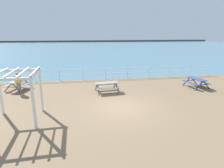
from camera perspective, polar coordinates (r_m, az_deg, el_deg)
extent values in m
cube|color=#846B4C|center=(11.84, 2.71, -7.82)|extent=(30.00, 24.00, 0.20)
cube|color=teal|center=(63.60, -7.11, 11.15)|extent=(142.00, 90.00, 0.01)
cube|color=#4C4C47|center=(106.52, -8.01, 12.78)|extent=(142.00, 6.00, 1.80)
cube|color=white|center=(18.87, -2.02, 4.65)|extent=(23.00, 0.06, 0.06)
cube|color=white|center=(18.96, -2.00, 3.24)|extent=(23.00, 0.05, 0.05)
cylinder|color=white|center=(20.07, -29.07, 1.82)|extent=(0.07, 0.07, 1.05)
cylinder|color=white|center=(19.40, -22.68, 2.17)|extent=(0.07, 0.07, 1.05)
cylinder|color=white|center=(18.98, -15.93, 2.51)|extent=(0.07, 0.07, 1.05)
cylinder|color=white|center=(18.84, -8.97, 2.82)|extent=(0.07, 0.07, 1.05)
cylinder|color=white|center=(18.97, -2.00, 3.09)|extent=(0.07, 0.07, 1.05)
cylinder|color=white|center=(19.38, 4.77, 3.31)|extent=(0.07, 0.07, 1.05)
cylinder|color=white|center=(20.04, 11.19, 3.47)|extent=(0.07, 0.07, 1.05)
cylinder|color=white|center=(20.94, 17.12, 3.58)|extent=(0.07, 0.07, 1.05)
cylinder|color=white|center=(22.04, 22.51, 3.65)|extent=(0.07, 0.07, 1.05)
cylinder|color=white|center=(23.32, 27.36, 3.69)|extent=(0.07, 0.07, 1.05)
cube|color=gray|center=(14.74, -1.65, 0.39)|extent=(1.87, 0.90, 0.05)
cube|color=gray|center=(15.40, -2.20, -0.12)|extent=(1.82, 0.46, 0.04)
cube|color=gray|center=(14.24, -1.04, -1.40)|extent=(1.82, 0.46, 0.04)
cube|color=slate|center=(15.38, 0.84, -0.41)|extent=(0.17, 0.80, 0.79)
cube|color=slate|center=(14.69, 1.67, -1.18)|extent=(0.17, 0.80, 0.79)
cube|color=slate|center=(15.02, 1.25, -0.62)|extent=(0.23, 1.50, 0.04)
cube|color=slate|center=(15.03, -4.87, -0.85)|extent=(0.17, 0.80, 0.79)
cube|color=slate|center=(14.32, -4.31, -1.65)|extent=(0.17, 0.80, 0.79)
cube|color=slate|center=(14.66, -4.60, -1.07)|extent=(0.23, 1.50, 0.04)
cube|color=#334C84|center=(17.64, 24.67, 1.48)|extent=(0.92, 1.87, 0.05)
cube|color=#334C84|center=(17.31, 23.00, 0.40)|extent=(0.48, 1.82, 0.04)
cube|color=#334C84|center=(18.11, 26.06, 0.67)|extent=(0.48, 1.82, 0.04)
cube|color=navy|center=(18.07, 22.05, 0.84)|extent=(0.80, 0.18, 0.79)
cube|color=navy|center=(18.53, 23.88, 0.99)|extent=(0.80, 0.18, 0.79)
cube|color=navy|center=(18.29, 22.99, 1.05)|extent=(1.50, 0.25, 0.04)
cube|color=navy|center=(16.92, 25.26, -0.45)|extent=(0.80, 0.18, 0.79)
cube|color=navy|center=(17.41, 27.12, -0.25)|extent=(0.80, 0.18, 0.79)
cube|color=navy|center=(17.15, 26.22, -0.21)|extent=(1.50, 0.25, 0.04)
cube|color=gray|center=(17.25, -27.06, 0.91)|extent=(1.19, 1.93, 0.05)
cube|color=gray|center=(17.68, -28.60, 0.02)|extent=(0.77, 1.80, 0.04)
cube|color=gray|center=(16.98, -25.21, -0.13)|extent=(0.77, 1.80, 0.04)
cube|color=slate|center=(18.16, -26.53, 0.41)|extent=(0.78, 0.31, 0.79)
cube|color=slate|center=(17.76, -24.52, 0.33)|extent=(0.78, 0.31, 0.79)
cube|color=slate|center=(17.95, -25.55, 0.51)|extent=(1.45, 0.49, 0.04)
cube|color=slate|center=(16.95, -29.41, -0.95)|extent=(0.78, 0.31, 0.79)
cube|color=slate|center=(16.51, -27.33, -1.07)|extent=(0.78, 0.31, 0.79)
cube|color=slate|center=(16.72, -28.41, -0.86)|extent=(1.45, 0.49, 0.04)
cylinder|color=slate|center=(16.21, -27.06, -1.13)|extent=(0.14, 0.14, 0.85)
cylinder|color=slate|center=(16.16, -26.45, -1.10)|extent=(0.14, 0.14, 0.85)
cube|color=gold|center=(16.01, -27.06, 1.34)|extent=(0.35, 0.23, 0.58)
cylinder|color=gold|center=(16.07, -27.83, 1.39)|extent=(0.09, 0.09, 0.52)
cylinder|color=gold|center=(15.95, -26.32, 1.48)|extent=(0.09, 0.09, 0.52)
sphere|color=#9E7051|center=(15.93, -27.24, 2.75)|extent=(0.23, 0.23, 0.23)
cube|color=white|center=(11.71, -21.05, -2.09)|extent=(0.12, 0.12, 2.50)
cube|color=white|center=(9.67, -23.04, -5.93)|extent=(0.12, 0.12, 2.50)
cube|color=white|center=(12.29, -31.20, -2.54)|extent=(0.12, 0.12, 2.50)
cube|color=white|center=(10.35, -22.66, 3.04)|extent=(0.23, 2.44, 0.12)
cube|color=white|center=(11.66, -27.00, 3.82)|extent=(2.44, 0.23, 0.12)
cube|color=white|center=(9.60, -30.29, 1.22)|extent=(2.44, 0.23, 0.12)
cube|color=white|center=(10.78, -31.36, 3.07)|extent=(0.19, 2.56, 0.04)
cube|color=white|center=(10.60, -28.57, 3.28)|extent=(0.19, 2.56, 0.04)
cube|color=white|center=(10.45, -25.69, 3.49)|extent=(0.19, 2.56, 0.04)
cube|color=white|center=(10.33, -22.73, 3.69)|extent=(0.19, 2.56, 0.04)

